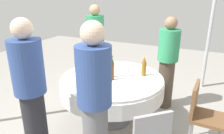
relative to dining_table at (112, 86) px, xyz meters
The scene contains 17 objects.
ground_plane 0.59m from the dining_table, ahead, with size 10.00×10.00×0.00m, color gray.
dining_table is the anchor object (origin of this frame).
bottle_brown_outer 0.31m from the dining_table, 158.43° to the right, with size 0.07×0.07×0.31m.
bottle_dark_green_mid 0.30m from the dining_table, 113.75° to the right, with size 0.06×0.06×0.33m.
bottle_amber_south 0.56m from the dining_table, 57.69° to the right, with size 0.07×0.07×0.30m.
wine_glass_front 0.52m from the dining_table, 114.98° to the left, with size 0.06×0.06×0.15m.
wine_glass_near 0.33m from the dining_table, 56.43° to the right, with size 0.06×0.06×0.13m.
wine_glass_east 0.37m from the dining_table, 109.96° to the left, with size 0.07×0.07×0.15m.
plate_left 0.58m from the dining_table, 31.07° to the left, with size 0.24×0.24×0.04m.
plate_far 0.59m from the dining_table, 90.71° to the left, with size 0.21×0.21×0.02m.
knife_mid 0.24m from the dining_table, 13.50° to the right, with size 0.18×0.02×0.01m, color silver.
person_outer 1.06m from the dining_table, 38.52° to the right, with size 0.34×0.34×1.57m.
person_mid 1.24m from the dining_table, 40.64° to the left, with size 0.34×0.34×1.70m.
person_south 1.13m from the dining_table, 163.91° to the right, with size 0.34×0.34×1.71m.
person_front 1.25m from the dining_table, 158.25° to the left, with size 0.34×0.34×1.71m.
chair_east 1.28m from the dining_table, 92.90° to the right, with size 0.42×0.42×0.87m.
tent_pole_main 2.41m from the dining_table, 31.84° to the right, with size 0.07×0.07×2.66m, color #B2B5B7.
Camera 1 is at (-2.64, -1.24, 1.96)m, focal length 34.24 mm.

